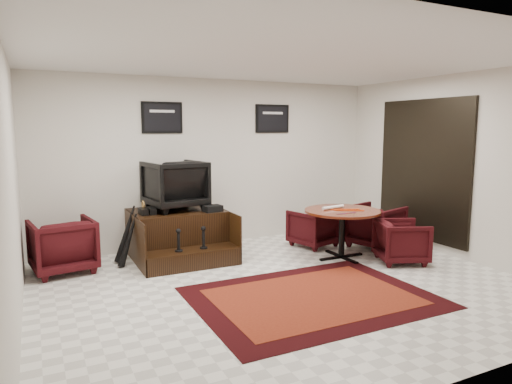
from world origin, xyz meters
TOP-DOWN VIEW (x-y plane):
  - ground at (0.00, 0.00)m, footprint 6.00×6.00m
  - room_shell at (0.41, 0.12)m, footprint 6.02×5.02m
  - area_rug at (0.07, -0.48)m, footprint 2.75×2.06m
  - shine_podium at (-0.84, 1.90)m, footprint 1.40×1.44m
  - shine_chair at (-0.84, 2.05)m, footprint 0.93×0.89m
  - shoes_pair at (-1.33, 1.84)m, footprint 0.23×0.27m
  - polish_kit at (-0.38, 1.62)m, footprint 0.30×0.23m
  - umbrella_black at (-1.63, 1.72)m, footprint 0.30×0.11m
  - umbrella_hooked at (-1.63, 1.95)m, footprint 0.33×0.12m
  - armchair_side at (-2.50, 1.87)m, footprint 0.90×0.86m
  - meeting_table at (1.38, 0.73)m, footprint 1.15×1.15m
  - table_chair_back at (1.39, 1.54)m, footprint 0.81×0.78m
  - table_chair_window at (2.29, 1.02)m, footprint 0.91×0.94m
  - table_chair_corner at (2.04, 0.16)m, footprint 0.84×0.86m
  - paper_roll at (1.31, 0.87)m, footprint 0.42×0.11m
  - table_clutter at (1.41, 0.65)m, footprint 0.56×0.37m

SIDE VIEW (x-z plane):
  - ground at x=0.00m, z-range 0.00..0.00m
  - area_rug at x=0.07m, z-range 0.00..0.01m
  - shine_podium at x=-0.84m, z-range -0.03..0.69m
  - table_chair_corner at x=2.04m, z-range 0.00..0.69m
  - table_chair_back at x=1.39m, z-range 0.00..0.69m
  - table_chair_window at x=2.29m, z-range 0.00..0.79m
  - umbrella_black at x=-1.63m, z-range 0.00..0.79m
  - armchair_side at x=-2.50m, z-range 0.00..0.82m
  - umbrella_hooked at x=-1.63m, z-range 0.00..0.88m
  - meeting_table at x=1.38m, z-range 0.28..1.04m
  - table_clutter at x=1.41m, z-range 0.75..0.76m
  - shoes_pair at x=-1.33m, z-range 0.72..0.82m
  - polish_kit at x=-0.38m, z-range 0.72..0.82m
  - paper_roll at x=1.31m, z-range 0.75..0.80m
  - shine_chair at x=-0.84m, z-range 0.72..1.57m
  - room_shell at x=0.41m, z-range 0.38..3.19m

